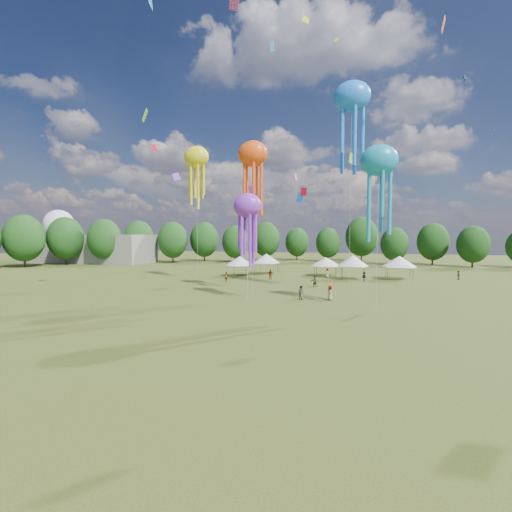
# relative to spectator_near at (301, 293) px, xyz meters

# --- Properties ---
(ground) EXTENTS (300.00, 300.00, 0.00)m
(ground) POSITION_rel_spectator_near_xyz_m (2.29, -30.32, -0.84)
(ground) COLOR #384416
(ground) RESTS_ON ground
(spectator_near) EXTENTS (1.04, 1.01, 1.68)m
(spectator_near) POSITION_rel_spectator_near_xyz_m (0.00, 0.00, 0.00)
(spectator_near) COLOR gray
(spectator_near) RESTS_ON ground
(spectators_far) EXTENTS (38.02, 26.64, 1.78)m
(spectators_far) POSITION_rel_spectator_near_xyz_m (2.37, 15.62, -0.01)
(spectators_far) COLOR gray
(spectators_far) RESTS_ON ground
(festival_tents) EXTENTS (33.91, 10.23, 4.28)m
(festival_tents) POSITION_rel_spectator_near_xyz_m (-0.83, 23.92, 2.20)
(festival_tents) COLOR #47474C
(festival_tents) RESTS_ON ground
(show_kites) EXTENTS (31.70, 18.19, 26.87)m
(show_kites) POSITION_rel_spectator_near_xyz_m (-3.87, 4.41, 16.48)
(show_kites) COLOR #FF4E0F
(show_kites) RESTS_ON ground
(small_kites) EXTENTS (69.01, 55.26, 45.13)m
(small_kites) POSITION_rel_spectator_near_xyz_m (2.26, 14.50, 28.55)
(small_kites) COLOR #FF4E0F
(small_kites) RESTS_ON ground
(treeline) EXTENTS (201.57, 95.24, 13.43)m
(treeline) POSITION_rel_spectator_near_xyz_m (-1.57, 32.20, 5.70)
(treeline) COLOR #38281C
(treeline) RESTS_ON ground
(hangar) EXTENTS (40.00, 12.00, 8.00)m
(hangar) POSITION_rel_spectator_near_xyz_m (-69.71, 41.68, 3.16)
(hangar) COLOR gray
(hangar) RESTS_ON ground
(radome) EXTENTS (9.00, 9.00, 16.00)m
(radome) POSITION_rel_spectator_near_xyz_m (-85.71, 47.68, 9.15)
(radome) COLOR white
(radome) RESTS_ON ground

